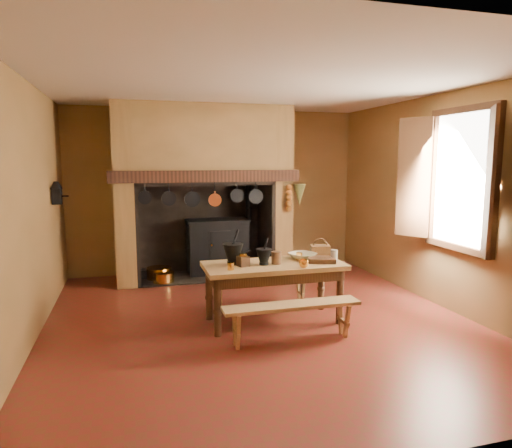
{
  "coord_description": "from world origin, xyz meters",
  "views": [
    {
      "loc": [
        -1.46,
        -5.12,
        1.94
      ],
      "look_at": [
        0.04,
        0.3,
        1.15
      ],
      "focal_mm": 32.0,
      "sensor_mm": 36.0,
      "label": 1
    }
  ],
  "objects_px": {
    "bench_front": "(292,313)",
    "wicker_basket": "(320,250)",
    "mixing_bowl": "(302,256)",
    "coffee_grinder": "(243,260)",
    "work_table": "(274,273)",
    "iron_range": "(218,246)"
  },
  "relations": [
    {
      "from": "iron_range",
      "to": "mixing_bowl",
      "type": "xyz_separation_m",
      "value": [
        0.62,
        -2.37,
        0.27
      ]
    },
    {
      "from": "iron_range",
      "to": "coffee_grinder",
      "type": "bearing_deg",
      "value": -94.12
    },
    {
      "from": "bench_front",
      "to": "wicker_basket",
      "type": "xyz_separation_m",
      "value": [
        0.71,
        0.91,
        0.48
      ]
    },
    {
      "from": "wicker_basket",
      "to": "coffee_grinder",
      "type": "bearing_deg",
      "value": -149.99
    },
    {
      "from": "bench_front",
      "to": "mixing_bowl",
      "type": "xyz_separation_m",
      "value": [
        0.42,
        0.78,
        0.44
      ]
    },
    {
      "from": "work_table",
      "to": "bench_front",
      "type": "bearing_deg",
      "value": -90.0
    },
    {
      "from": "mixing_bowl",
      "to": "coffee_grinder",
      "type": "bearing_deg",
      "value": -167.47
    },
    {
      "from": "iron_range",
      "to": "wicker_basket",
      "type": "bearing_deg",
      "value": -67.88
    },
    {
      "from": "bench_front",
      "to": "mixing_bowl",
      "type": "relative_size",
      "value": 4.71
    },
    {
      "from": "iron_range",
      "to": "work_table",
      "type": "height_order",
      "value": "iron_range"
    },
    {
      "from": "iron_range",
      "to": "coffee_grinder",
      "type": "distance_m",
      "value": 2.58
    },
    {
      "from": "iron_range",
      "to": "coffee_grinder",
      "type": "xyz_separation_m",
      "value": [
        -0.18,
        -2.55,
        0.3
      ]
    },
    {
      "from": "coffee_grinder",
      "to": "wicker_basket",
      "type": "distance_m",
      "value": 1.14
    },
    {
      "from": "coffee_grinder",
      "to": "wicker_basket",
      "type": "height_order",
      "value": "wicker_basket"
    },
    {
      "from": "bench_front",
      "to": "mixing_bowl",
      "type": "bearing_deg",
      "value": 61.79
    },
    {
      "from": "coffee_grinder",
      "to": "iron_range",
      "type": "bearing_deg",
      "value": 67.25
    },
    {
      "from": "iron_range",
      "to": "bench_front",
      "type": "distance_m",
      "value": 3.16
    },
    {
      "from": "bench_front",
      "to": "wicker_basket",
      "type": "bearing_deg",
      "value": 51.89
    },
    {
      "from": "work_table",
      "to": "coffee_grinder",
      "type": "height_order",
      "value": "coffee_grinder"
    },
    {
      "from": "work_table",
      "to": "mixing_bowl",
      "type": "distance_m",
      "value": 0.46
    },
    {
      "from": "work_table",
      "to": "coffee_grinder",
      "type": "distance_m",
      "value": 0.43
    },
    {
      "from": "bench_front",
      "to": "coffee_grinder",
      "type": "height_order",
      "value": "coffee_grinder"
    }
  ]
}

